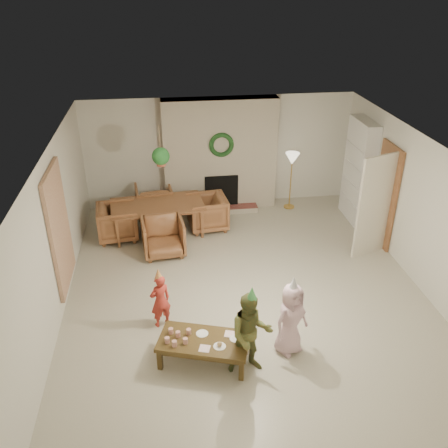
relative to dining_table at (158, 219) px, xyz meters
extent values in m
plane|color=#B7B29E|center=(1.43, -2.14, -0.33)|extent=(7.00, 7.00, 0.00)
plane|color=white|center=(1.43, -2.14, 2.17)|extent=(7.00, 7.00, 0.00)
plane|color=silver|center=(1.43, 1.36, 0.92)|extent=(7.00, 0.00, 7.00)
plane|color=silver|center=(1.43, -5.64, 0.92)|extent=(7.00, 0.00, 7.00)
plane|color=silver|center=(-1.57, -2.14, 0.92)|extent=(0.00, 7.00, 7.00)
plane|color=silver|center=(4.43, -2.14, 0.92)|extent=(0.00, 7.00, 7.00)
cube|color=#5A1A18|center=(1.43, 1.16, 0.92)|extent=(2.50, 0.40, 2.50)
cube|color=maroon|center=(1.43, 0.81, -0.27)|extent=(1.60, 0.30, 0.12)
cube|color=black|center=(1.43, 0.98, 0.12)|extent=(0.75, 0.12, 0.75)
torus|color=#173E1B|center=(1.43, 0.93, 1.22)|extent=(0.54, 0.10, 0.54)
cylinder|color=gold|center=(3.00, 0.86, -0.32)|extent=(0.25, 0.25, 0.03)
cylinder|color=gold|center=(3.00, 0.86, 0.29)|extent=(0.03, 0.03, 1.19)
cone|color=beige|center=(3.00, 0.86, 0.86)|extent=(0.32, 0.32, 0.26)
cube|color=white|center=(4.27, 0.16, 0.77)|extent=(0.30, 1.00, 2.20)
cube|color=white|center=(4.25, 0.16, 0.12)|extent=(0.30, 0.92, 0.03)
cube|color=white|center=(4.25, 0.16, 0.52)|extent=(0.30, 0.92, 0.03)
cube|color=white|center=(4.25, 0.16, 0.92)|extent=(0.30, 0.92, 0.03)
cube|color=white|center=(4.25, 0.16, 1.32)|extent=(0.30, 0.92, 0.03)
cube|color=maroon|center=(4.23, 0.01, 0.26)|extent=(0.20, 0.40, 0.24)
cube|color=#286896|center=(4.23, 0.21, 0.66)|extent=(0.20, 0.44, 0.24)
cube|color=#B07A25|center=(4.23, 0.06, 1.05)|extent=(0.20, 0.36, 0.22)
cube|color=brown|center=(4.39, -0.94, 0.69)|extent=(0.05, 0.86, 2.04)
cube|color=beige|center=(4.01, -1.32, 0.67)|extent=(0.77, 0.32, 2.00)
cube|color=#CAAF8F|center=(-1.53, -1.94, 0.92)|extent=(0.06, 1.20, 2.00)
imported|color=brown|center=(0.00, 0.00, 0.00)|extent=(1.96, 1.22, 0.66)
imported|color=brown|center=(0.08, -0.82, 0.03)|extent=(0.85, 0.87, 0.73)
imported|color=brown|center=(-0.08, 0.82, 0.03)|extent=(0.85, 0.87, 0.73)
imported|color=brown|center=(-0.82, -0.08, 0.03)|extent=(0.87, 0.85, 0.73)
imported|color=brown|center=(1.02, 0.10, 0.03)|extent=(0.87, 0.85, 0.73)
cylinder|color=tan|center=(0.13, -0.64, 1.82)|extent=(0.01, 0.01, 0.70)
cylinder|color=brown|center=(0.13, -0.64, 1.47)|extent=(0.16, 0.16, 0.12)
sphere|color=#1A4F20|center=(0.13, -0.64, 1.59)|extent=(0.32, 0.32, 0.32)
cube|color=#4C3919|center=(0.58, -3.82, 0.03)|extent=(1.37, 0.97, 0.06)
cube|color=#4C3919|center=(0.58, -3.82, -0.04)|extent=(1.25, 0.85, 0.08)
cube|color=#4C3919|center=(-0.04, -3.89, -0.17)|extent=(0.08, 0.08, 0.32)
cube|color=#4C3919|center=(1.04, -4.24, -0.17)|extent=(0.08, 0.08, 0.32)
cube|color=#4C3919|center=(0.11, -3.41, -0.17)|extent=(0.08, 0.08, 0.32)
cube|color=#4C3919|center=(1.19, -3.75, -0.17)|extent=(0.08, 0.08, 0.32)
cylinder|color=silver|center=(0.08, -3.82, 0.10)|extent=(0.08, 0.08, 0.09)
cylinder|color=silver|center=(0.13, -3.63, 0.10)|extent=(0.08, 0.08, 0.09)
cylinder|color=silver|center=(0.17, -3.90, 0.10)|extent=(0.08, 0.08, 0.09)
cylinder|color=silver|center=(0.23, -3.71, 0.10)|extent=(0.08, 0.08, 0.09)
cylinder|color=silver|center=(0.32, -3.86, 0.10)|extent=(0.08, 0.08, 0.09)
cylinder|color=silver|center=(0.38, -3.68, 0.10)|extent=(0.08, 0.08, 0.09)
cylinder|color=white|center=(0.56, -3.70, 0.06)|extent=(0.22, 0.22, 0.01)
cylinder|color=white|center=(0.77, -3.99, 0.06)|extent=(0.22, 0.22, 0.01)
cylinder|color=white|center=(1.01, -3.86, 0.06)|extent=(0.22, 0.22, 0.01)
sphere|color=tan|center=(0.77, -3.99, 0.09)|extent=(0.08, 0.08, 0.07)
cube|color=#F9B7BF|center=(0.57, -4.00, 0.06)|extent=(0.18, 0.18, 0.01)
cube|color=#F9B7BF|center=(0.95, -3.76, 0.06)|extent=(0.18, 0.18, 0.01)
imported|color=#B33026|center=(0.00, -2.96, 0.12)|extent=(0.39, 0.34, 0.91)
cone|color=gold|center=(0.00, -2.96, 0.62)|extent=(0.13, 0.13, 0.17)
imported|color=brown|center=(1.18, -4.06, 0.29)|extent=(0.60, 0.47, 1.23)
cone|color=#47A753|center=(1.18, -4.06, 0.94)|extent=(0.19, 0.19, 0.20)
imported|color=beige|center=(1.81, -3.76, 0.23)|extent=(0.65, 0.58, 1.12)
cone|color=silver|center=(1.81, -3.76, 0.84)|extent=(0.18, 0.18, 0.20)
camera|label=1|loc=(0.18, -8.90, 4.55)|focal=38.52mm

